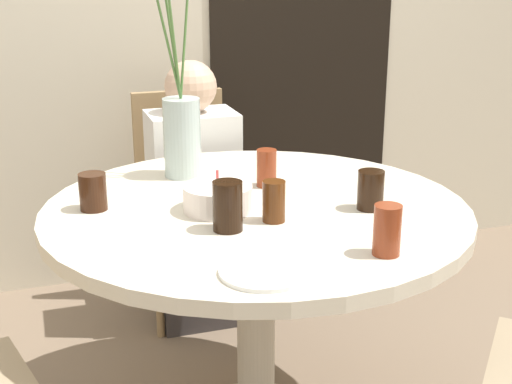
% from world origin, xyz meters
% --- Properties ---
extents(doorway_panel, '(0.90, 0.01, 2.05)m').
position_xyz_m(doorway_panel, '(0.66, 1.32, 1.02)').
color(doorway_panel, black).
rests_on(doorway_panel, ground_plane).
extents(dining_table, '(1.23, 1.23, 0.78)m').
position_xyz_m(dining_table, '(0.00, 0.00, 0.64)').
color(dining_table, beige).
rests_on(dining_table, ground_plane).
extents(chair_left_flank, '(0.40, 0.40, 0.93)m').
position_xyz_m(chair_left_flank, '(-0.00, 0.96, 0.53)').
color(chair_left_flank, '#9E896B').
rests_on(chair_left_flank, ground_plane).
extents(birthday_cake, '(0.19, 0.19, 0.12)m').
position_xyz_m(birthday_cake, '(-0.12, -0.01, 0.81)').
color(birthday_cake, white).
rests_on(birthday_cake, dining_table).
extents(flower_vase, '(0.21, 0.15, 0.81)m').
position_xyz_m(flower_vase, '(-0.14, 0.35, 0.98)').
color(flower_vase, '#B2C6C1').
rests_on(flower_vase, dining_table).
extents(side_plate, '(0.21, 0.21, 0.01)m').
position_xyz_m(side_plate, '(-0.13, -0.45, 0.78)').
color(side_plate, white).
rests_on(side_plate, dining_table).
extents(drink_glass_0, '(0.07, 0.07, 0.11)m').
position_xyz_m(drink_glass_0, '(0.30, -0.13, 0.83)').
color(drink_glass_0, black).
rests_on(drink_glass_0, dining_table).
extents(drink_glass_1, '(0.06, 0.06, 0.12)m').
position_xyz_m(drink_glass_1, '(0.09, 0.16, 0.84)').
color(drink_glass_1, maroon).
rests_on(drink_glass_1, dining_table).
extents(drink_glass_2, '(0.08, 0.08, 0.13)m').
position_xyz_m(drink_glass_2, '(-0.13, -0.16, 0.84)').
color(drink_glass_2, black).
rests_on(drink_glass_2, dining_table).
extents(drink_glass_3, '(0.08, 0.08, 0.11)m').
position_xyz_m(drink_glass_3, '(-0.45, 0.11, 0.83)').
color(drink_glass_3, '#33190C').
rests_on(drink_glass_3, dining_table).
extents(drink_glass_4, '(0.06, 0.06, 0.11)m').
position_xyz_m(drink_glass_4, '(0.01, -0.14, 0.83)').
color(drink_glass_4, '#51280F').
rests_on(drink_glass_4, dining_table).
extents(drink_glass_5, '(0.07, 0.07, 0.12)m').
position_xyz_m(drink_glass_5, '(0.19, -0.44, 0.84)').
color(drink_glass_5, maroon).
rests_on(drink_glass_5, dining_table).
extents(person_guest, '(0.34, 0.24, 1.09)m').
position_xyz_m(person_guest, '(-0.00, 0.80, 0.51)').
color(person_guest, '#383333').
rests_on(person_guest, ground_plane).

